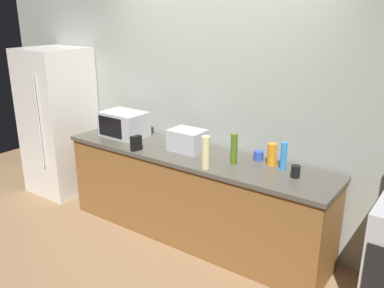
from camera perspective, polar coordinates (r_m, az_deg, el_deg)
name	(u,v)px	position (r m, az deg, el deg)	size (l,w,h in m)	color
ground_plane	(168,253)	(4.09, -3.38, -14.90)	(8.00, 8.00, 0.00)	#93704C
back_wall	(216,101)	(4.18, 3.29, 6.01)	(6.40, 0.10, 2.70)	#9EA399
counter_run	(192,196)	(4.15, 0.00, -7.21)	(2.84, 0.64, 0.90)	brown
refrigerator	(59,122)	(5.38, -18.08, 2.99)	(0.72, 0.73, 1.80)	white
microwave	(124,124)	(4.56, -9.44, 2.76)	(0.48, 0.35, 0.27)	#B7BABF
toaster_oven	(187,140)	(4.04, -0.64, 0.54)	(0.34, 0.26, 0.21)	#B7BABF
cordless_phone	(136,143)	(4.08, -7.79, 0.11)	(0.05, 0.11, 0.15)	black
bottle_hand_soap	(206,152)	(3.58, 1.92, -1.17)	(0.07, 0.07, 0.29)	beige
bottle_olive_oil	(234,149)	(3.70, 5.87, -0.68)	(0.06, 0.06, 0.28)	#4C6B19
bottle_spray_cleaner	(284,156)	(3.64, 12.64, -1.61)	(0.06, 0.06, 0.25)	#338CE5
bottle_dish_soap	(272,154)	(3.72, 11.05, -1.44)	(0.08, 0.08, 0.20)	orange
mug_black	(296,171)	(3.52, 14.22, -3.72)	(0.08, 0.08, 0.10)	black
mug_blue	(258,156)	(3.85, 9.24, -1.60)	(0.09, 0.09, 0.09)	#2D4CB2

